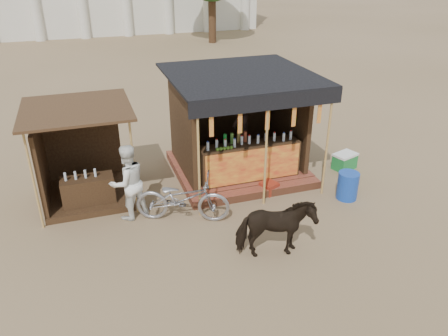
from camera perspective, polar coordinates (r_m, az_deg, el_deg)
name	(u,v)px	position (r m, az deg, el deg)	size (l,w,h in m)	color
ground	(248,248)	(9.19, 3.22, -10.41)	(120.00, 120.00, 0.00)	#846B4C
main_stall	(239,138)	(11.74, 1.95, 3.99)	(3.60, 3.61, 2.78)	brown
secondary_stall	(78,167)	(11.07, -18.56, 0.11)	(2.40, 2.40, 2.38)	#3D2916
cow	(275,229)	(8.66, 6.69, -7.94)	(0.69, 1.51, 1.28)	black
motorbike	(182,198)	(9.82, -5.45, -3.96)	(0.74, 2.12, 1.11)	#95959D
bystander	(128,182)	(9.96, -12.44, -1.84)	(0.87, 0.67, 1.78)	white
blue_barrel	(348,186)	(11.14, 15.85, -2.23)	(0.51, 0.51, 0.70)	#153EA4
red_crate	(269,188)	(11.11, 5.90, -2.57)	(0.36, 0.39, 0.29)	maroon
cooler	(345,161)	(12.70, 15.48, 0.88)	(0.75, 0.62, 0.46)	#1B7B35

